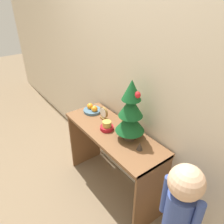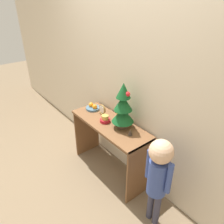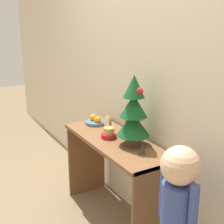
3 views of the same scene
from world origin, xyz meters
name	(u,v)px [view 1 (image 1 of 3)]	position (x,y,z in m)	size (l,w,h in m)	color
ground_plane	(97,196)	(0.00, 0.00, 0.00)	(12.00, 12.00, 0.00)	#7A664C
back_wall	(136,72)	(0.00, 0.46, 1.25)	(7.00, 0.05, 2.50)	beige
console_table	(113,146)	(0.00, 0.21, 0.56)	(1.09, 0.41, 0.74)	brown
mini_tree	(131,112)	(0.17, 0.26, 1.00)	(0.25, 0.25, 0.54)	#4C3828
fruit_bowl	(92,109)	(-0.41, 0.25, 0.77)	(0.19, 0.19, 0.08)	#476B84
singing_bowl	(107,126)	(-0.05, 0.18, 0.78)	(0.12, 0.12, 0.09)	#AD1923
desk_clock	(104,113)	(-0.22, 0.26, 0.81)	(0.11, 0.04, 0.13)	olive
figurine	(140,146)	(0.34, 0.22, 0.78)	(0.05, 0.05, 0.07)	#382D23
child_figure	(180,208)	(0.85, 0.10, 0.67)	(0.29, 0.22, 1.01)	#38384C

